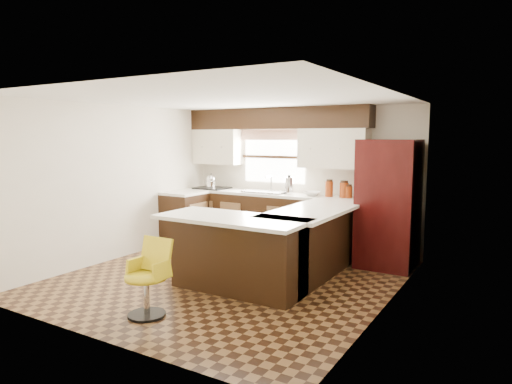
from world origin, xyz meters
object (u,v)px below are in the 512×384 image
Objects in this scene: peninsula_long at (309,244)px; peninsula_return at (238,255)px; refrigerator at (388,204)px; bar_chair at (146,278)px.

peninsula_return is at bearing -118.30° from peninsula_long.
refrigerator reaches higher than peninsula_return.
bar_chair is (-0.92, -2.17, -0.04)m from peninsula_long.
peninsula_long reaches higher than bar_chair.
bar_chair is at bearing -112.90° from peninsula_long.
peninsula_return reaches higher than bar_chair.
peninsula_long is 1.04× the size of refrigerator.
refrigerator is at bearing 57.27° from peninsula_return.
bar_chair is at bearing -117.75° from refrigerator.
peninsula_return is at bearing -122.73° from refrigerator.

